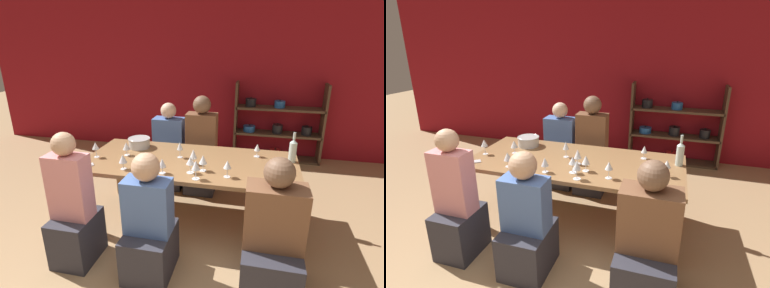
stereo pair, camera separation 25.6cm
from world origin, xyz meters
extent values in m
cube|color=maroon|center=(0.00, 3.83, 1.35)|extent=(8.80, 0.06, 2.70)
cube|color=#4C3828|center=(0.28, 3.63, 0.64)|extent=(0.04, 0.30, 1.28)
cube|color=#4C3828|center=(1.65, 3.63, 0.64)|extent=(0.04, 0.30, 1.28)
cube|color=#4C3828|center=(0.96, 3.63, 0.02)|extent=(1.37, 0.30, 0.04)
cylinder|color=red|center=(0.96, 3.63, 0.10)|extent=(0.18, 0.18, 0.13)
sphere|color=black|center=(0.96, 3.63, 0.18)|extent=(0.02, 0.02, 0.02)
cube|color=#4C3828|center=(0.96, 3.63, 0.44)|extent=(1.37, 0.30, 0.04)
cylinder|color=#235BAD|center=(0.51, 3.63, 0.51)|extent=(0.19, 0.19, 0.09)
sphere|color=black|center=(0.51, 3.63, 0.57)|extent=(0.02, 0.02, 0.02)
cylinder|color=black|center=(0.96, 3.63, 0.53)|extent=(0.17, 0.17, 0.14)
sphere|color=black|center=(0.96, 3.63, 0.62)|extent=(0.02, 0.02, 0.02)
cylinder|color=black|center=(1.42, 3.63, 0.53)|extent=(0.16, 0.16, 0.13)
sphere|color=black|center=(1.42, 3.63, 0.61)|extent=(0.02, 0.02, 0.02)
cube|color=#4C3828|center=(0.96, 3.63, 0.87)|extent=(1.37, 0.30, 0.04)
cylinder|color=black|center=(0.51, 3.63, 0.95)|extent=(0.17, 0.17, 0.13)
sphere|color=black|center=(0.51, 3.63, 1.03)|extent=(0.02, 0.02, 0.02)
cylinder|color=#235BAD|center=(0.96, 3.63, 0.94)|extent=(0.17, 0.17, 0.11)
sphere|color=black|center=(0.96, 3.63, 1.01)|extent=(0.02, 0.02, 0.02)
cube|color=olive|center=(-0.03, 1.54, 0.71)|extent=(2.22, 1.00, 0.04)
cube|color=olive|center=(-1.06, 1.12, 0.34)|extent=(0.08, 0.08, 0.69)
cube|color=olive|center=(1.00, 1.12, 0.34)|extent=(0.08, 0.08, 0.69)
cube|color=olive|center=(-1.06, 1.96, 0.34)|extent=(0.08, 0.08, 0.69)
cube|color=olive|center=(1.00, 1.96, 0.34)|extent=(0.08, 0.08, 0.69)
cylinder|color=#B7BABC|center=(-0.70, 1.80, 0.78)|extent=(0.25, 0.25, 0.11)
torus|color=#B7BABC|center=(-0.70, 1.80, 0.83)|extent=(0.26, 0.26, 0.01)
cylinder|color=#B2C6C1|center=(1.01, 1.74, 0.83)|extent=(0.08, 0.08, 0.21)
cone|color=#B2C6C1|center=(1.01, 1.74, 0.95)|extent=(0.08, 0.08, 0.03)
cylinder|color=#B2C6C1|center=(1.01, 1.74, 1.01)|extent=(0.03, 0.03, 0.07)
cylinder|color=white|center=(-0.21, 1.18, 0.73)|extent=(0.06, 0.06, 0.00)
cylinder|color=white|center=(-0.21, 1.18, 0.76)|extent=(0.01, 0.01, 0.06)
cone|color=white|center=(-0.21, 1.18, 0.83)|extent=(0.07, 0.07, 0.09)
cylinder|color=beige|center=(-0.21, 1.18, 0.81)|extent=(0.04, 0.04, 0.03)
cylinder|color=white|center=(0.39, 1.23, 0.73)|extent=(0.06, 0.06, 0.00)
cylinder|color=white|center=(0.39, 1.23, 0.77)|extent=(0.01, 0.01, 0.09)
cone|color=white|center=(0.39, 1.23, 0.85)|extent=(0.07, 0.07, 0.07)
cylinder|color=maroon|center=(0.39, 1.23, 0.83)|extent=(0.04, 0.04, 0.03)
cylinder|color=white|center=(0.15, 1.32, 0.73)|extent=(0.07, 0.07, 0.00)
cylinder|color=white|center=(0.15, 1.32, 0.77)|extent=(0.01, 0.01, 0.07)
cone|color=white|center=(0.15, 1.32, 0.84)|extent=(0.08, 0.08, 0.09)
cylinder|color=white|center=(-0.74, 1.53, 0.73)|extent=(0.06, 0.06, 0.00)
cylinder|color=white|center=(-0.74, 1.53, 0.76)|extent=(0.01, 0.01, 0.07)
cone|color=white|center=(-0.74, 1.53, 0.84)|extent=(0.08, 0.08, 0.08)
cylinder|color=maroon|center=(-0.74, 1.53, 0.82)|extent=(0.04, 0.04, 0.03)
cylinder|color=white|center=(0.04, 1.24, 0.73)|extent=(0.07, 0.07, 0.00)
cylinder|color=white|center=(0.04, 1.24, 0.77)|extent=(0.01, 0.01, 0.09)
cone|color=white|center=(0.04, 1.24, 0.85)|extent=(0.08, 0.08, 0.07)
cylinder|color=beige|center=(0.04, 1.24, 0.83)|extent=(0.04, 0.04, 0.03)
cylinder|color=white|center=(0.12, 1.13, 0.73)|extent=(0.07, 0.07, 0.00)
cylinder|color=white|center=(0.12, 1.13, 0.77)|extent=(0.01, 0.01, 0.09)
cone|color=white|center=(0.12, 1.13, 0.86)|extent=(0.08, 0.08, 0.09)
cylinder|color=white|center=(0.65, 1.81, 0.73)|extent=(0.06, 0.06, 0.00)
cylinder|color=white|center=(0.65, 1.81, 0.76)|extent=(0.01, 0.01, 0.07)
cone|color=white|center=(0.65, 1.81, 0.83)|extent=(0.07, 0.07, 0.07)
cylinder|color=beige|center=(0.65, 1.81, 0.81)|extent=(0.04, 0.04, 0.03)
cylinder|color=white|center=(-0.62, 1.18, 0.73)|extent=(0.06, 0.06, 0.00)
cylinder|color=white|center=(-0.62, 1.18, 0.76)|extent=(0.01, 0.01, 0.07)
cone|color=white|center=(-0.62, 1.18, 0.84)|extent=(0.08, 0.08, 0.08)
cylinder|color=maroon|center=(-0.62, 1.18, 0.82)|extent=(0.04, 0.04, 0.03)
cylinder|color=white|center=(0.03, 1.45, 0.73)|extent=(0.07, 0.07, 0.00)
cylinder|color=white|center=(0.03, 1.45, 0.76)|extent=(0.01, 0.01, 0.06)
cone|color=white|center=(0.03, 1.45, 0.84)|extent=(0.08, 0.08, 0.09)
cylinder|color=beige|center=(0.03, 1.45, 0.81)|extent=(0.04, 0.04, 0.04)
cylinder|color=white|center=(-1.03, 1.41, 0.73)|extent=(0.06, 0.06, 0.00)
cylinder|color=white|center=(-1.03, 1.41, 0.77)|extent=(0.01, 0.01, 0.09)
cone|color=white|center=(-1.03, 1.41, 0.86)|extent=(0.07, 0.07, 0.08)
cylinder|color=white|center=(0.89, 1.43, 0.73)|extent=(0.06, 0.06, 0.00)
cylinder|color=white|center=(0.89, 1.43, 0.77)|extent=(0.01, 0.01, 0.09)
cone|color=white|center=(0.89, 1.43, 0.85)|extent=(0.07, 0.07, 0.07)
cylinder|color=beige|center=(0.89, 1.43, 0.84)|extent=(0.04, 0.04, 0.03)
cylinder|color=white|center=(-0.15, 1.60, 0.73)|extent=(0.06, 0.06, 0.00)
cylinder|color=white|center=(-0.15, 1.60, 0.77)|extent=(0.01, 0.01, 0.09)
cone|color=white|center=(-0.15, 1.60, 0.86)|extent=(0.07, 0.07, 0.09)
cylinder|color=maroon|center=(-0.15, 1.60, 0.84)|extent=(0.04, 0.04, 0.03)
cube|color=silver|center=(-1.02, 1.17, 0.73)|extent=(0.16, 0.15, 0.01)
cube|color=#2D2D38|center=(-0.19, 0.70, 0.21)|extent=(0.38, 0.48, 0.42)
cube|color=#4C70B7|center=(-0.19, 0.70, 0.65)|extent=(0.38, 0.21, 0.47)
sphere|color=tan|center=(-0.19, 0.70, 1.00)|extent=(0.23, 0.23, 0.23)
cube|color=#2D2D38|center=(-0.05, 2.31, 0.25)|extent=(0.39, 0.48, 0.49)
cube|color=brown|center=(-0.05, 2.31, 0.77)|extent=(0.39, 0.21, 0.56)
sphere|color=brown|center=(-0.05, 2.31, 1.16)|extent=(0.23, 0.23, 0.23)
cube|color=#2D2D38|center=(0.81, 0.69, 0.23)|extent=(0.44, 0.55, 0.46)
cube|color=brown|center=(0.81, 0.69, 0.70)|extent=(0.44, 0.24, 0.49)
sphere|color=brown|center=(0.81, 0.69, 1.06)|extent=(0.22, 0.22, 0.22)
cube|color=#2D2D38|center=(-0.51, 2.38, 0.23)|extent=(0.41, 0.51, 0.47)
cube|color=#4C70B7|center=(-0.51, 2.38, 0.71)|extent=(0.41, 0.22, 0.47)
sphere|color=beige|center=(-0.51, 2.38, 1.05)|extent=(0.21, 0.21, 0.21)
cube|color=#2D2D38|center=(-0.89, 0.71, 0.22)|extent=(0.34, 0.43, 0.45)
cube|color=pink|center=(-0.89, 0.71, 0.74)|extent=(0.34, 0.19, 0.58)
sphere|color=tan|center=(-0.89, 0.71, 1.13)|extent=(0.20, 0.20, 0.20)
camera|label=1|loc=(0.63, -1.29, 1.94)|focal=28.00mm
camera|label=2|loc=(0.88, -1.22, 1.94)|focal=28.00mm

